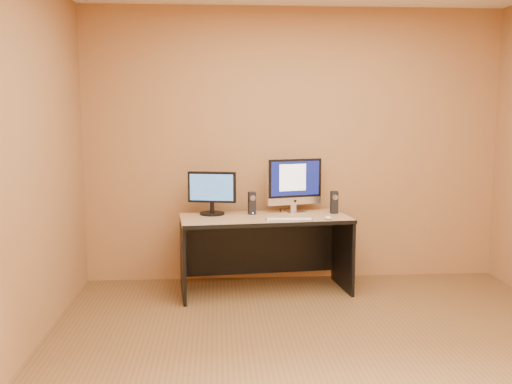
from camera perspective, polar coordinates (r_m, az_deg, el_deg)
floor at (r=3.87m, az=7.75°, el=-16.69°), size 4.00×4.00×0.00m
walls at (r=3.54m, az=8.13°, el=2.85°), size 4.00×4.00×2.60m
desk at (r=5.17m, az=0.89°, el=-6.25°), size 1.55×0.80×0.69m
imac at (r=5.29m, az=3.98°, el=0.71°), size 0.57×0.32×0.51m
second_monitor at (r=5.19m, az=-4.42°, el=-0.12°), size 0.49×0.31×0.39m
speaker_left at (r=5.20m, az=-0.41°, el=-1.12°), size 0.07×0.08×0.21m
speaker_right at (r=5.29m, az=7.83°, el=-1.03°), size 0.07×0.07×0.21m
keyboard at (r=4.92m, az=3.33°, el=-2.76°), size 0.41×0.14×0.02m
mouse at (r=5.00m, az=7.22°, el=-2.54°), size 0.06×0.10×0.03m
cable_a at (r=5.38m, az=4.25°, el=-1.91°), size 0.13×0.17×0.01m
cable_b at (r=5.39m, az=2.46°, el=-1.87°), size 0.03×0.17×0.01m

